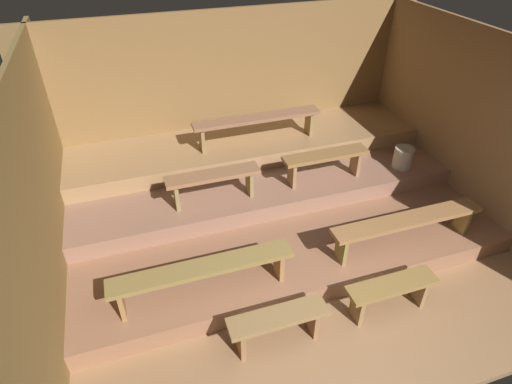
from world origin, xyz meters
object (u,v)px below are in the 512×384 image
bench_lower_left (203,271)px  pail_middle (403,157)px  bench_floor_right (391,290)px  bench_lower_right (407,223)px  bench_middle_right (325,159)px  bench_upper_center (257,121)px  bench_middle_left (213,179)px  bench_floor_left (278,321)px

bench_lower_left → pail_middle: (3.31, 1.27, 0.05)m
bench_floor_right → bench_lower_right: bench_lower_right is taller
bench_middle_right → bench_upper_center: bearing=125.6°
bench_lower_left → bench_lower_right: size_ratio=1.00×
bench_floor_right → bench_lower_left: size_ratio=0.52×
bench_lower_left → bench_floor_right: bearing=-19.1°
bench_floor_right → bench_middle_left: bench_middle_left is taller
bench_lower_left → pail_middle: bearing=21.0°
bench_middle_left → bench_upper_center: size_ratio=0.63×
bench_middle_left → pail_middle: bearing=-1.4°
bench_lower_right → bench_middle_left: bearing=146.9°
bench_floor_right → bench_upper_center: bearing=100.3°
bench_lower_right → bench_middle_right: bench_middle_right is taller
bench_lower_right → bench_middle_right: 1.43m
pail_middle → bench_middle_left: bearing=178.6°
bench_lower_left → bench_upper_center: 2.71m
pail_middle → bench_lower_left: bearing=-159.0°
bench_lower_left → bench_middle_left: bench_middle_left is taller
bench_floor_left → bench_floor_right: (1.31, 0.00, 0.00)m
bench_floor_left → bench_middle_right: size_ratio=0.84×
bench_middle_left → bench_middle_right: bearing=0.0°
bench_floor_left → bench_middle_right: bearing=54.0°
bench_floor_left → bench_upper_center: 3.14m
bench_floor_right → bench_upper_center: 3.09m
bench_floor_left → bench_floor_right: size_ratio=1.00×
bench_floor_right → bench_lower_right: (0.60, 0.66, 0.26)m
bench_middle_left → bench_middle_right: (1.60, 0.00, 0.00)m
bench_floor_left → bench_floor_right: same height
bench_floor_left → bench_floor_right: 1.31m
bench_middle_left → bench_middle_right: same height
bench_floor_right → bench_middle_left: 2.52m
bench_floor_right → bench_middle_left: size_ratio=0.84×
bench_middle_left → pail_middle: bench_middle_left is taller
bench_upper_center → pail_middle: bearing=-27.8°
bench_floor_right → bench_upper_center: bench_upper_center is taller
bench_middle_left → bench_upper_center: bench_upper_center is taller
bench_lower_right → bench_middle_right: (-0.45, 1.34, 0.22)m
bench_floor_left → bench_upper_center: bench_upper_center is taller
bench_middle_left → bench_upper_center: (0.92, 0.95, 0.25)m
bench_upper_center → bench_floor_left: bearing=-104.7°
bench_floor_left → bench_upper_center: size_ratio=0.53×
bench_lower_left → bench_middle_left: bearing=71.3°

